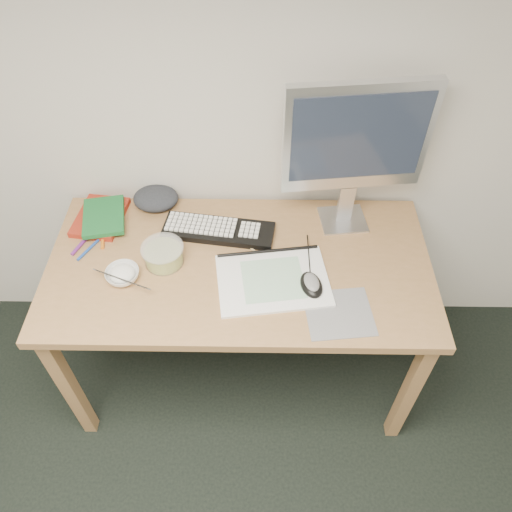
{
  "coord_description": "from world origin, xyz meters",
  "views": [
    {
      "loc": [
        0.19,
        0.24,
        2.12
      ],
      "look_at": [
        0.18,
        1.4,
        0.83
      ],
      "focal_mm": 35.0,
      "sensor_mm": 36.0,
      "label": 1
    }
  ],
  "objects": [
    {
      "name": "pencil_tan",
      "position": [
        0.18,
        1.48,
        0.75
      ],
      "size": [
        0.13,
        0.13,
        0.01
      ],
      "primitive_type": "cylinder",
      "rotation": [
        0.0,
        1.57,
        -0.76
      ],
      "color": "tan",
      "rests_on": "desk"
    },
    {
      "name": "mouse",
      "position": [
        0.37,
        1.32,
        0.78
      ],
      "size": [
        0.1,
        0.13,
        0.04
      ],
      "primitive_type": "ellipsoid",
      "rotation": [
        0.0,
        0.0,
        0.24
      ],
      "color": "black",
      "rests_on": "sketchpad"
    },
    {
      "name": "mousepad",
      "position": [
        0.46,
        1.21,
        0.75
      ],
      "size": [
        0.24,
        0.22,
        0.0
      ],
      "primitive_type": "cube",
      "rotation": [
        0.0,
        0.0,
        0.11
      ],
      "color": "gray",
      "rests_on": "desk"
    },
    {
      "name": "chopsticks",
      "position": [
        -0.28,
        1.32,
        0.79
      ],
      "size": [
        0.21,
        0.1,
        0.02
      ],
      "primitive_type": "cylinder",
      "rotation": [
        0.0,
        1.57,
        -0.39
      ],
      "color": "silver",
      "rests_on": "rice_bowl"
    },
    {
      "name": "rice_bowl",
      "position": [
        -0.29,
        1.35,
        0.77
      ],
      "size": [
        0.13,
        0.13,
        0.04
      ],
      "primitive_type": "imported",
      "rotation": [
        0.0,
        0.0,
        0.1
      ],
      "color": "silver",
      "rests_on": "desk"
    },
    {
      "name": "pencil_pink",
      "position": [
        0.15,
        1.47,
        0.75
      ],
      "size": [
        0.18,
        0.02,
        0.01
      ],
      "primitive_type": "cylinder",
      "rotation": [
        0.0,
        1.57,
        0.09
      ],
      "color": "pink",
      "rests_on": "desk"
    },
    {
      "name": "fruit_tub",
      "position": [
        -0.16,
        1.44,
        0.79
      ],
      "size": [
        0.16,
        0.16,
        0.07
      ],
      "primitive_type": "cylinder",
      "rotation": [
        0.0,
        0.0,
        -0.04
      ],
      "color": "#DFCD4E",
      "rests_on": "desk"
    },
    {
      "name": "marker_orange",
      "position": [
        -0.41,
        1.56,
        0.76
      ],
      "size": [
        0.04,
        0.14,
        0.01
      ],
      "primitive_type": "cylinder",
      "rotation": [
        0.0,
        1.57,
        1.75
      ],
      "color": "orange",
      "rests_on": "desk"
    },
    {
      "name": "pencil_black",
      "position": [
        0.23,
        1.45,
        0.75
      ],
      "size": [
        0.17,
        0.03,
        0.01
      ],
      "primitive_type": "cylinder",
      "rotation": [
        0.0,
        1.57,
        0.14
      ],
      "color": "black",
      "rests_on": "desk"
    },
    {
      "name": "marker_purple",
      "position": [
        -0.48,
        1.53,
        0.76
      ],
      "size": [
        0.06,
        0.14,
        0.01
      ],
      "primitive_type": "cylinder",
      "rotation": [
        0.0,
        1.57,
        1.2
      ],
      "color": "#6A227E",
      "rests_on": "desk"
    },
    {
      "name": "book_green",
      "position": [
        -0.42,
        1.64,
        0.78
      ],
      "size": [
        0.19,
        0.24,
        0.02
      ],
      "primitive_type": "cube",
      "rotation": [
        0.0,
        0.0,
        0.2
      ],
      "color": "#175F2B",
      "rests_on": "book_red"
    },
    {
      "name": "marker_blue",
      "position": [
        -0.45,
        1.48,
        0.76
      ],
      "size": [
        0.06,
        0.11,
        0.01
      ],
      "primitive_type": "cylinder",
      "rotation": [
        0.0,
        1.57,
        1.09
      ],
      "color": "#1D45A0",
      "rests_on": "desk"
    },
    {
      "name": "desk",
      "position": [
        0.12,
        1.43,
        0.67
      ],
      "size": [
        1.4,
        0.7,
        0.75
      ],
      "color": "#A3764A",
      "rests_on": "ground"
    },
    {
      "name": "cloth_lump",
      "position": [
        -0.23,
        1.75,
        0.78
      ],
      "size": [
        0.17,
        0.15,
        0.06
      ],
      "primitive_type": "ellipsoid",
      "rotation": [
        0.0,
        0.0,
        -0.17
      ],
      "color": "#23252A",
      "rests_on": "desk"
    },
    {
      "name": "book_red",
      "position": [
        -0.44,
        1.65,
        0.76
      ],
      "size": [
        0.2,
        0.25,
        0.02
      ],
      "primitive_type": "cube",
      "rotation": [
        0.0,
        0.0,
        -0.13
      ],
      "color": "maroon",
      "rests_on": "desk"
    },
    {
      "name": "keyboard",
      "position": [
        0.03,
        1.59,
        0.76
      ],
      "size": [
        0.44,
        0.19,
        0.03
      ],
      "primitive_type": "cube",
      "rotation": [
        0.0,
        0.0,
        -0.14
      ],
      "color": "black",
      "rests_on": "desk"
    },
    {
      "name": "sketchpad",
      "position": [
        0.24,
        1.35,
        0.76
      ],
      "size": [
        0.42,
        0.33,
        0.01
      ],
      "primitive_type": "cube",
      "rotation": [
        0.0,
        0.0,
        0.14
      ],
      "color": "white",
      "rests_on": "desk"
    },
    {
      "name": "monitor",
      "position": [
        0.51,
        1.66,
        1.12
      ],
      "size": [
        0.51,
        0.18,
        0.59
      ],
      "rotation": [
        0.0,
        0.0,
        0.12
      ],
      "color": "silver",
      "rests_on": "desk"
    }
  ]
}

